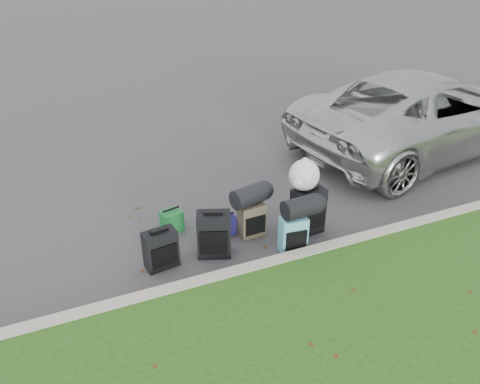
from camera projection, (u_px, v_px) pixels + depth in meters
name	position (u px, v px, depth m)	size (l,w,h in m)	color
ground	(251.00, 228.00, 7.06)	(120.00, 120.00, 0.00)	#383535
curb	(282.00, 262.00, 6.22)	(120.00, 0.18, 0.15)	#9E937F
suv	(425.00, 112.00, 9.33)	(2.61, 5.66, 1.57)	#B7B7B2
suitcase_small_black	(161.00, 249.00, 6.14)	(0.43, 0.24, 0.54)	black
suitcase_large_black_left	(214.00, 234.00, 6.34)	(0.45, 0.27, 0.65)	black
suitcase_olive	(251.00, 220.00, 6.80)	(0.37, 0.23, 0.51)	#3C3727
suitcase_teal	(293.00, 234.00, 6.46)	(0.37, 0.22, 0.53)	teal
suitcase_large_black_right	(308.00, 211.00, 6.82)	(0.47, 0.28, 0.70)	black
tote_green	(172.00, 221.00, 6.93)	(0.29, 0.23, 0.33)	#186E2D
tote_navy	(227.00, 225.00, 6.88)	(0.26, 0.20, 0.28)	#18164D
duffel_left	(250.00, 195.00, 6.61)	(0.29, 0.29, 0.54)	black
duffel_right	(301.00, 207.00, 6.30)	(0.29, 0.29, 0.51)	black
trash_bag	(304.00, 175.00, 6.57)	(0.44, 0.44, 0.44)	silver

